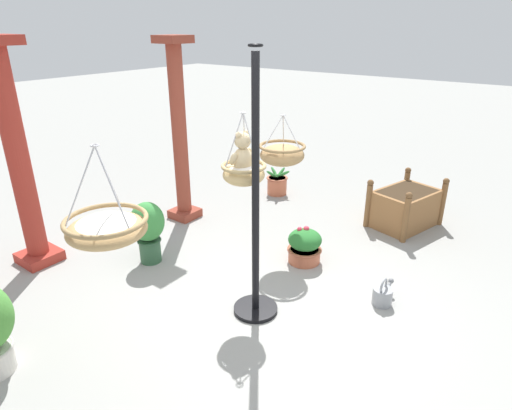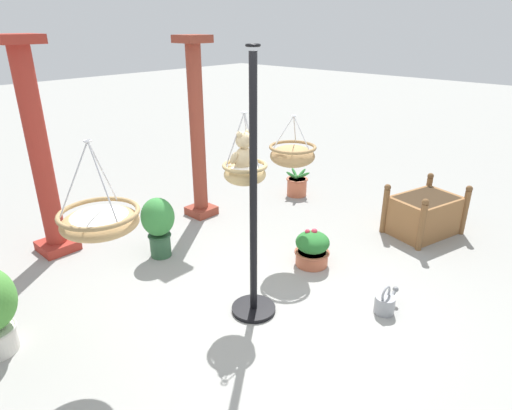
# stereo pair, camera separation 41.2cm
# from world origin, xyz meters

# --- Properties ---
(ground_plane) EXTENTS (40.00, 40.00, 0.00)m
(ground_plane) POSITION_xyz_m (0.00, 0.00, 0.00)
(ground_plane) COLOR gray
(display_pole_central) EXTENTS (0.44, 0.44, 2.52)m
(display_pole_central) POSITION_xyz_m (-0.14, -0.01, 0.79)
(display_pole_central) COLOR black
(display_pole_central) RESTS_ON ground
(hanging_basket_with_teddy) EXTENTS (0.43, 0.43, 0.69)m
(hanging_basket_with_teddy) POSITION_xyz_m (0.01, 0.24, 1.37)
(hanging_basket_with_teddy) COLOR tan
(teddy_bear) EXTENTS (0.27, 0.24, 0.40)m
(teddy_bear) POSITION_xyz_m (0.01, 0.26, 1.54)
(teddy_bear) COLOR #D1B789
(hanging_basket_left_high) EXTENTS (0.62, 0.62, 0.73)m
(hanging_basket_left_high) POSITION_xyz_m (-1.39, 0.44, 1.28)
(hanging_basket_left_high) COLOR tan
(hanging_basket_right_low) EXTENTS (0.55, 0.55, 0.59)m
(hanging_basket_right_low) POSITION_xyz_m (1.07, 0.51, 1.26)
(hanging_basket_right_low) COLOR #A37F51
(greenhouse_pillar_left) EXTENTS (0.39, 0.39, 2.53)m
(greenhouse_pillar_left) POSITION_xyz_m (1.05, 2.19, 1.22)
(greenhouse_pillar_left) COLOR brown
(greenhouse_pillar_left) RESTS_ON ground
(greenhouse_pillar_right) EXTENTS (0.45, 0.45, 2.56)m
(greenhouse_pillar_right) POSITION_xyz_m (-0.91, 2.68, 1.23)
(greenhouse_pillar_right) COLOR #9E2D23
(greenhouse_pillar_right) RESTS_ON ground
(wooden_planter_box) EXTENTS (1.09, 0.90, 0.70)m
(wooden_planter_box) POSITION_xyz_m (2.71, -0.50, 0.28)
(wooden_planter_box) COLOR olive
(wooden_planter_box) RESTS_ON ground
(potted_plant_fern_front) EXTENTS (0.40, 0.40, 0.76)m
(potted_plant_fern_front) POSITION_xyz_m (-0.11, 1.60, 0.44)
(potted_plant_fern_front) COLOR #2D5638
(potted_plant_fern_front) RESTS_ON ground
(potted_plant_tall_leafy) EXTENTS (0.42, 0.42, 0.45)m
(potted_plant_tall_leafy) POSITION_xyz_m (0.99, 0.11, 0.21)
(potted_plant_tall_leafy) COLOR #BC6042
(potted_plant_tall_leafy) RESTS_ON ground
(potted_plant_bushy_green) EXTENTS (0.42, 0.41, 0.44)m
(potted_plant_bushy_green) POSITION_xyz_m (2.65, 1.63, 0.18)
(potted_plant_bushy_green) COLOR #BC6042
(potted_plant_bushy_green) RESTS_ON ground
(watering_can) EXTENTS (0.35, 0.20, 0.30)m
(watering_can) POSITION_xyz_m (0.73, -0.98, 0.10)
(watering_can) COLOR gray
(watering_can) RESTS_ON ground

